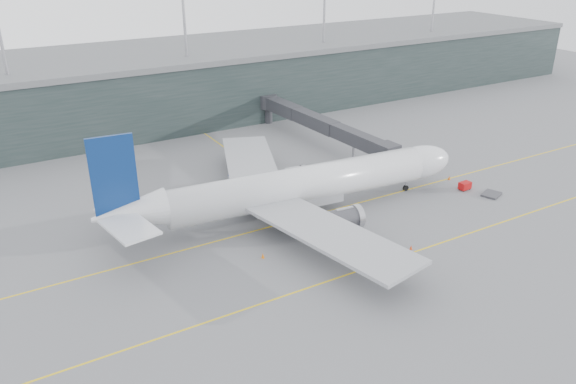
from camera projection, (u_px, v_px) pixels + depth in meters
ground at (277, 211)px, 85.92m from camera, size 320.00×320.00×0.00m
taxiline_a at (290, 221)px, 82.77m from camera, size 160.00×0.25×0.02m
taxiline_b at (355, 272)px, 70.19m from camera, size 160.00×0.25×0.02m
taxiline_lead_main at (248, 164)px, 103.95m from camera, size 0.25×60.00×0.02m
terminal at (153, 84)px, 128.41m from camera, size 240.00×36.00×29.00m
main_aircraft at (298, 186)px, 83.33m from camera, size 57.54×53.86×16.13m
jet_bridge at (311, 119)px, 113.17m from camera, size 5.69×42.60×6.41m
gse_cart at (465, 186)px, 92.93m from camera, size 2.07×1.39×1.36m
baggage_dolly at (491, 194)px, 91.13m from camera, size 3.80×3.44×0.31m
uld_a at (220, 192)px, 90.25m from camera, size 1.93×1.59×1.66m
uld_b at (235, 180)px, 94.25m from camera, size 2.63×2.36×1.98m
uld_c at (257, 182)px, 93.72m from camera, size 2.29×1.99×1.81m
cone_nose at (449, 178)px, 97.00m from camera, size 0.45×0.45×0.72m
cone_wing_stbd at (411, 247)px, 75.21m from camera, size 0.39×0.39×0.62m
cone_wing_port at (283, 177)px, 97.23m from camera, size 0.47×0.47×0.75m
cone_tail at (263, 256)px, 73.19m from camera, size 0.44×0.44×0.70m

